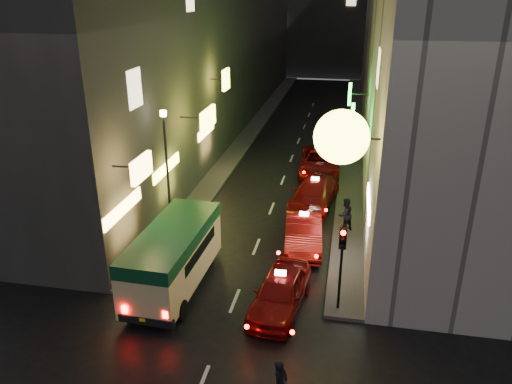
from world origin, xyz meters
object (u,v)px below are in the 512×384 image
Objects in this scene: traffic_light at (342,250)px; taxi_near at (280,289)px; pedestrian_crossing at (280,381)px; minibus at (173,252)px; lamp_post at (167,167)px.

taxi_near is at bearing -176.57° from traffic_light.
pedestrian_crossing is at bearing -81.65° from taxi_near.
minibus is 3.42× the size of pedestrian_crossing.
pedestrian_crossing is (0.70, -4.74, 0.03)m from taxi_near.
minibus reaches higher than taxi_near.
lamp_post is (-1.60, 4.02, 2.07)m from minibus.
taxi_near is 8.12m from lamp_post.
traffic_light is at bearing 5.08° from pedestrian_crossing.
minibus is 4.79m from lamp_post.
traffic_light is (2.19, 0.13, 1.82)m from taxi_near.
lamp_post is (-8.20, 4.53, 1.04)m from traffic_light.
minibus is 1.08× the size of taxi_near.
taxi_near is at bearing -37.78° from lamp_post.
minibus is 6.70m from traffic_light.
pedestrian_crossing is 0.51× the size of traffic_light.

